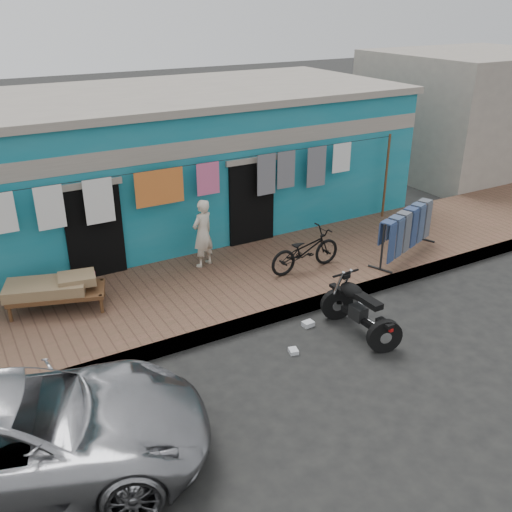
{
  "coord_description": "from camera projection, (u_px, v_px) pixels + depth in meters",
  "views": [
    {
      "loc": [
        -4.58,
        -6.0,
        5.34
      ],
      "look_at": [
        0.0,
        2.0,
        1.15
      ],
      "focal_mm": 40.0,
      "sensor_mm": 36.0,
      "label": 1
    }
  ],
  "objects": [
    {
      "name": "sidewalk",
      "position": [
        231.0,
        285.0,
        11.34
      ],
      "size": [
        28.0,
        3.0,
        0.25
      ],
      "primitive_type": "cube",
      "color": "brown",
      "rests_on": "ground"
    },
    {
      "name": "seated_person",
      "position": [
        203.0,
        233.0,
        11.59
      ],
      "size": [
        0.61,
        0.51,
        1.43
      ],
      "primitive_type": "imported",
      "rotation": [
        0.0,
        0.0,
        3.53
      ],
      "color": "beige",
      "rests_on": "sidewalk"
    },
    {
      "name": "motorcycle",
      "position": [
        360.0,
        309.0,
        9.7
      ],
      "size": [
        0.62,
        1.59,
        1.01
      ],
      "primitive_type": null,
      "rotation": [
        0.0,
        0.0,
        0.02
      ],
      "color": "black",
      "rests_on": "ground"
    },
    {
      "name": "litter_b",
      "position": [
        361.0,
        304.0,
        10.78
      ],
      "size": [
        0.2,
        0.21,
        0.08
      ],
      "primitive_type": "cube",
      "rotation": [
        0.0,
        0.0,
        0.92
      ],
      "color": "silver",
      "rests_on": "ground"
    },
    {
      "name": "bicycle",
      "position": [
        305.0,
        246.0,
        11.48
      ],
      "size": [
        1.62,
        0.61,
        1.04
      ],
      "primitive_type": "imported",
      "rotation": [
        0.0,
        0.0,
        1.6
      ],
      "color": "black",
      "rests_on": "sidewalk"
    },
    {
      "name": "clothesline",
      "position": [
        199.0,
        187.0,
        11.6
      ],
      "size": [
        10.06,
        0.06,
        2.1
      ],
      "color": "brown",
      "rests_on": "sidewalk"
    },
    {
      "name": "charpoy",
      "position": [
        57.0,
        294.0,
        10.11
      ],
      "size": [
        2.21,
        1.84,
        0.58
      ],
      "primitive_type": null,
      "rotation": [
        0.0,
        0.0,
        -0.32
      ],
      "color": "brown",
      "rests_on": "sidewalk"
    },
    {
      "name": "building",
      "position": [
        154.0,
        162.0,
        13.84
      ],
      "size": [
        12.2,
        5.2,
        3.36
      ],
      "color": "#117186",
      "rests_on": "ground"
    },
    {
      "name": "ground",
      "position": [
        319.0,
        367.0,
        9.02
      ],
      "size": [
        80.0,
        80.0,
        0.0
      ],
      "primitive_type": "plane",
      "color": "black",
      "rests_on": "ground"
    },
    {
      "name": "curb",
      "position": [
        268.0,
        317.0,
        10.19
      ],
      "size": [
        28.0,
        0.1,
        0.25
      ],
      "primitive_type": "cube",
      "color": "gray",
      "rests_on": "ground"
    },
    {
      "name": "litter_a",
      "position": [
        308.0,
        324.0,
        10.14
      ],
      "size": [
        0.2,
        0.16,
        0.09
      ],
      "primitive_type": "cube",
      "rotation": [
        0.0,
        0.0,
        0.05
      ],
      "color": "silver",
      "rests_on": "ground"
    },
    {
      "name": "neighbor_right",
      "position": [
        470.0,
        112.0,
        18.74
      ],
      "size": [
        6.0,
        5.0,
        3.8
      ],
      "primitive_type": "cube",
      "color": "#9E9384",
      "rests_on": "ground"
    },
    {
      "name": "car",
      "position": [
        12.0,
        434.0,
        6.68
      ],
      "size": [
        5.15,
        3.4,
        1.34
      ],
      "primitive_type": "imported",
      "rotation": [
        0.0,
        0.0,
        1.28
      ],
      "color": "#A5A6AA",
      "rests_on": "ground"
    },
    {
      "name": "jeans_rack",
      "position": [
        405.0,
        232.0,
        12.18
      ],
      "size": [
        2.46,
        1.87,
        1.04
      ],
      "primitive_type": null,
      "rotation": [
        0.0,
        0.0,
        0.36
      ],
      "color": "black",
      "rests_on": "sidewalk"
    },
    {
      "name": "litter_c",
      "position": [
        293.0,
        351.0,
        9.37
      ],
      "size": [
        0.18,
        0.2,
        0.07
      ],
      "primitive_type": "cube",
      "rotation": [
        0.0,
        0.0,
        1.31
      ],
      "color": "silver",
      "rests_on": "ground"
    }
  ]
}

